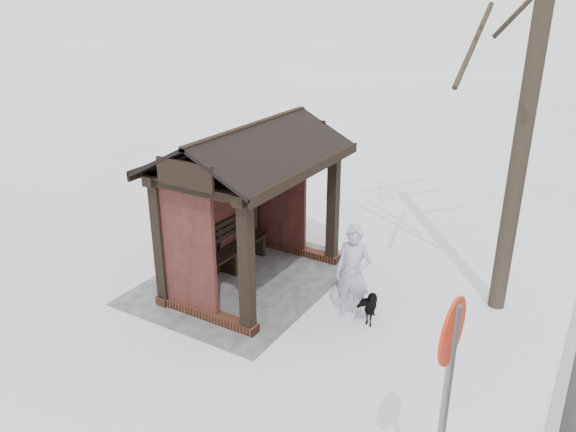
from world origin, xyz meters
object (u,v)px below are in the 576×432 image
(dog, at_px, (367,305))
(road_sign, at_px, (448,370))
(pedestrian, at_px, (353,273))
(bus_shelter, at_px, (245,173))

(dog, distance_m, road_sign, 4.16)
(dog, bearing_deg, pedestrian, 177.44)
(bus_shelter, height_order, road_sign, bus_shelter)
(bus_shelter, distance_m, dog, 3.18)
(pedestrian, xyz_separation_m, dog, (-0.07, 0.26, -0.57))
(pedestrian, bearing_deg, bus_shelter, 171.04)
(dog, bearing_deg, bus_shelter, 159.13)
(dog, relative_size, road_sign, 0.25)
(bus_shelter, bearing_deg, dog, 87.38)
(pedestrian, relative_size, dog, 2.53)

